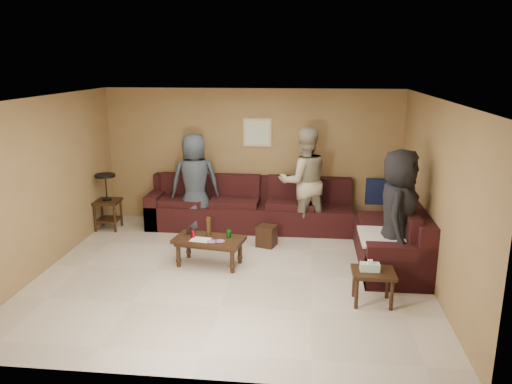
{
  "coord_description": "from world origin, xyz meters",
  "views": [
    {
      "loc": [
        1.05,
        -6.62,
        2.99
      ],
      "look_at": [
        0.25,
        0.85,
        1.0
      ],
      "focal_mm": 35.0,
      "sensor_mm": 36.0,
      "label": 1
    }
  ],
  "objects_px": {
    "person_middle": "(304,182)",
    "person_left": "(195,182)",
    "person_right": "(398,214)",
    "coffee_table": "(209,242)",
    "waste_bin": "(267,236)",
    "side_table_right": "(373,275)",
    "end_table_left": "(107,201)",
    "sectional_sofa": "(293,221)"
  },
  "relations": [
    {
      "from": "person_left",
      "to": "person_right",
      "type": "xyz_separation_m",
      "value": [
        3.27,
        -1.65,
        0.03
      ]
    },
    {
      "from": "person_right",
      "to": "side_table_right",
      "type": "bearing_deg",
      "value": 171.46
    },
    {
      "from": "person_right",
      "to": "person_left",
      "type": "bearing_deg",
      "value": 79.06
    },
    {
      "from": "coffee_table",
      "to": "person_left",
      "type": "height_order",
      "value": "person_left"
    },
    {
      "from": "waste_bin",
      "to": "person_right",
      "type": "height_order",
      "value": "person_right"
    },
    {
      "from": "sectional_sofa",
      "to": "person_left",
      "type": "xyz_separation_m",
      "value": [
        -1.77,
        0.34,
        0.56
      ]
    },
    {
      "from": "end_table_left",
      "to": "waste_bin",
      "type": "relative_size",
      "value": 2.97
    },
    {
      "from": "waste_bin",
      "to": "person_middle",
      "type": "relative_size",
      "value": 0.18
    },
    {
      "from": "person_middle",
      "to": "person_right",
      "type": "height_order",
      "value": "person_middle"
    },
    {
      "from": "sectional_sofa",
      "to": "coffee_table",
      "type": "relative_size",
      "value": 4.23
    },
    {
      "from": "coffee_table",
      "to": "waste_bin",
      "type": "bearing_deg",
      "value": 48.02
    },
    {
      "from": "person_left",
      "to": "person_middle",
      "type": "distance_m",
      "value": 1.94
    },
    {
      "from": "waste_bin",
      "to": "person_right",
      "type": "distance_m",
      "value": 2.26
    },
    {
      "from": "person_middle",
      "to": "person_left",
      "type": "bearing_deg",
      "value": -16.03
    },
    {
      "from": "end_table_left",
      "to": "person_left",
      "type": "height_order",
      "value": "person_left"
    },
    {
      "from": "coffee_table",
      "to": "waste_bin",
      "type": "height_order",
      "value": "coffee_table"
    },
    {
      "from": "coffee_table",
      "to": "person_right",
      "type": "height_order",
      "value": "person_right"
    },
    {
      "from": "side_table_right",
      "to": "person_right",
      "type": "distance_m",
      "value": 1.15
    },
    {
      "from": "coffee_table",
      "to": "person_left",
      "type": "bearing_deg",
      "value": 109.39
    },
    {
      "from": "waste_bin",
      "to": "person_middle",
      "type": "height_order",
      "value": "person_middle"
    },
    {
      "from": "coffee_table",
      "to": "person_left",
      "type": "relative_size",
      "value": 0.62
    },
    {
      "from": "end_table_left",
      "to": "sectional_sofa",
      "type": "bearing_deg",
      "value": -3.23
    },
    {
      "from": "sectional_sofa",
      "to": "person_right",
      "type": "height_order",
      "value": "person_right"
    },
    {
      "from": "sectional_sofa",
      "to": "coffee_table",
      "type": "height_order",
      "value": "sectional_sofa"
    },
    {
      "from": "coffee_table",
      "to": "person_middle",
      "type": "relative_size",
      "value": 0.58
    },
    {
      "from": "person_right",
      "to": "end_table_left",
      "type": "bearing_deg",
      "value": 88.74
    },
    {
      "from": "end_table_left",
      "to": "person_left",
      "type": "distance_m",
      "value": 1.64
    },
    {
      "from": "coffee_table",
      "to": "side_table_right",
      "type": "relative_size",
      "value": 1.88
    },
    {
      "from": "end_table_left",
      "to": "side_table_right",
      "type": "height_order",
      "value": "end_table_left"
    },
    {
      "from": "sectional_sofa",
      "to": "waste_bin",
      "type": "height_order",
      "value": "sectional_sofa"
    },
    {
      "from": "sectional_sofa",
      "to": "coffee_table",
      "type": "xyz_separation_m",
      "value": [
        -1.21,
        -1.25,
        0.04
      ]
    },
    {
      "from": "coffee_table",
      "to": "side_table_right",
      "type": "bearing_deg",
      "value": -23.56
    },
    {
      "from": "coffee_table",
      "to": "person_right",
      "type": "relative_size",
      "value": 0.6
    },
    {
      "from": "coffee_table",
      "to": "person_left",
      "type": "xyz_separation_m",
      "value": [
        -0.56,
        1.59,
        0.51
      ]
    },
    {
      "from": "side_table_right",
      "to": "person_left",
      "type": "bearing_deg",
      "value": 137.72
    },
    {
      "from": "person_left",
      "to": "person_right",
      "type": "relative_size",
      "value": 0.96
    },
    {
      "from": "sectional_sofa",
      "to": "end_table_left",
      "type": "xyz_separation_m",
      "value": [
        -3.36,
        0.19,
        0.21
      ]
    },
    {
      "from": "person_left",
      "to": "coffee_table",
      "type": "bearing_deg",
      "value": 96.17
    },
    {
      "from": "end_table_left",
      "to": "waste_bin",
      "type": "distance_m",
      "value": 3.02
    },
    {
      "from": "coffee_table",
      "to": "person_middle",
      "type": "distance_m",
      "value": 2.18
    },
    {
      "from": "waste_bin",
      "to": "sectional_sofa",
      "type": "bearing_deg",
      "value": 41.48
    },
    {
      "from": "sectional_sofa",
      "to": "side_table_right",
      "type": "bearing_deg",
      "value": -64.4
    }
  ]
}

